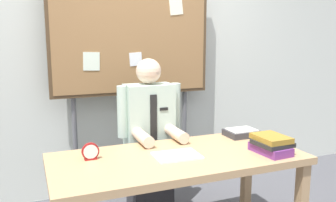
% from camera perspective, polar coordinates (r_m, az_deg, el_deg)
% --- Properties ---
extents(back_wall, '(6.40, 0.08, 2.70)m').
position_cam_1_polar(back_wall, '(3.53, -6.68, 7.23)').
color(back_wall, silver).
rests_on(back_wall, ground_plane).
extents(desk, '(1.73, 0.79, 0.73)m').
position_cam_1_polar(desk, '(2.49, 1.61, -10.59)').
color(desk, tan).
rests_on(desk, ground_plane).
extents(person, '(0.55, 0.56, 1.36)m').
position_cam_1_polar(person, '(3.02, -2.98, -7.06)').
color(person, '#2D2D33').
rests_on(person, ground_plane).
extents(bulletin_board, '(1.52, 0.09, 2.21)m').
position_cam_1_polar(bulletin_board, '(3.33, -5.81, 10.99)').
color(bulletin_board, '#4C3823').
rests_on(bulletin_board, ground_plane).
extents(book_stack, '(0.23, 0.29, 0.13)m').
position_cam_1_polar(book_stack, '(2.58, 16.32, -6.75)').
color(book_stack, '#72337F').
rests_on(book_stack, desk).
extents(open_notebook, '(0.32, 0.24, 0.01)m').
position_cam_1_polar(open_notebook, '(2.43, 1.43, -8.81)').
color(open_notebook, silver).
rests_on(open_notebook, desk).
extents(desk_clock, '(0.11, 0.04, 0.11)m').
position_cam_1_polar(desk_clock, '(2.41, -12.42, -8.07)').
color(desk_clock, maroon).
rests_on(desk_clock, desk).
extents(paper_tray, '(0.26, 0.20, 0.06)m').
position_cam_1_polar(paper_tray, '(2.98, 11.81, -5.03)').
color(paper_tray, '#333338').
rests_on(paper_tray, desk).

